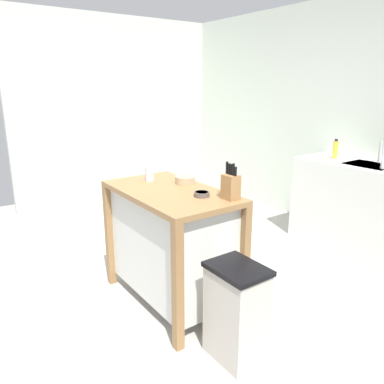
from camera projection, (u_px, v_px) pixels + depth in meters
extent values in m
plane|color=#ADA8A0|center=(173.00, 298.00, 3.08)|extent=(6.84, 6.84, 0.00)
cube|color=silver|center=(364.00, 120.00, 4.10)|extent=(5.84, 0.10, 2.60)
cube|color=beige|center=(118.00, 111.00, 5.53)|extent=(0.10, 3.08, 2.60)
cube|color=olive|center=(170.00, 192.00, 2.82)|extent=(1.11, 0.63, 0.04)
cube|color=silver|center=(171.00, 243.00, 2.93)|extent=(1.01, 0.53, 0.78)
cube|color=olive|center=(110.00, 236.00, 3.20)|extent=(0.06, 0.06, 0.88)
cube|color=olive|center=(178.00, 289.00, 2.37)|extent=(0.06, 0.06, 0.88)
cube|color=olive|center=(167.00, 222.00, 3.51)|extent=(0.06, 0.06, 0.88)
cube|color=olive|center=(244.00, 265.00, 2.69)|extent=(0.06, 0.06, 0.88)
cube|color=#9E7042|center=(231.00, 187.00, 2.56)|extent=(0.11, 0.09, 0.17)
cylinder|color=black|center=(227.00, 168.00, 2.56)|extent=(0.02, 0.02, 0.08)
cylinder|color=black|center=(229.00, 169.00, 2.55)|extent=(0.02, 0.02, 0.07)
cylinder|color=black|center=(231.00, 169.00, 2.53)|extent=(0.02, 0.02, 0.07)
cylinder|color=black|center=(233.00, 169.00, 2.51)|extent=(0.02, 0.02, 0.08)
cylinder|color=black|center=(236.00, 171.00, 2.50)|extent=(0.02, 0.02, 0.06)
cylinder|color=#564C47|center=(202.00, 194.00, 2.64)|extent=(0.11, 0.11, 0.03)
cylinder|color=#342D2A|center=(202.00, 192.00, 2.64)|extent=(0.09, 0.09, 0.01)
cylinder|color=tan|center=(185.00, 180.00, 2.98)|extent=(0.15, 0.15, 0.06)
cylinder|color=brown|center=(185.00, 177.00, 2.98)|extent=(0.13, 0.13, 0.01)
cylinder|color=silver|center=(149.00, 174.00, 3.06)|extent=(0.07, 0.07, 0.11)
cube|color=#B7B2A8|center=(236.00, 315.00, 2.34)|extent=(0.34, 0.26, 0.60)
cube|color=black|center=(238.00, 269.00, 2.25)|extent=(0.36, 0.28, 0.03)
cube|color=silver|center=(365.00, 208.00, 3.87)|extent=(1.43, 0.60, 0.91)
cube|color=silver|center=(369.00, 166.00, 3.74)|extent=(0.44, 0.36, 0.03)
cylinder|color=#B7BCC1|center=(380.00, 152.00, 3.79)|extent=(0.02, 0.02, 0.22)
cylinder|color=yellow|center=(335.00, 150.00, 4.02)|extent=(0.06, 0.06, 0.18)
cylinder|color=black|center=(336.00, 140.00, 3.99)|extent=(0.03, 0.03, 0.02)
cylinder|color=white|center=(384.00, 157.00, 3.52)|extent=(0.05, 0.05, 0.22)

